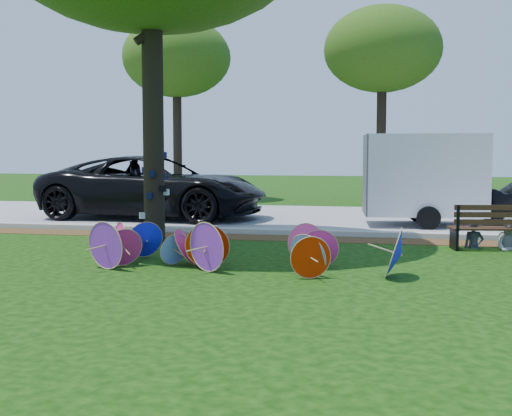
{
  "coord_description": "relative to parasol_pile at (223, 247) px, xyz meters",
  "views": [
    {
      "loc": [
        2.9,
        -9.76,
        1.93
      ],
      "look_at": [
        0.5,
        2.0,
        0.9
      ],
      "focal_mm": 45.0,
      "sensor_mm": 36.0,
      "label": 1
    }
  ],
  "objects": [
    {
      "name": "cargo_trailer",
      "position": [
        3.64,
        7.23,
        0.99
      ],
      "size": [
        3.18,
        2.17,
        2.72
      ],
      "primitive_type": "cube",
      "rotation": [
        0.0,
        0.0,
        0.09
      ],
      "color": "silver",
      "rests_on": "ground"
    },
    {
      "name": "parasol_pile",
      "position": [
        0.0,
        0.0,
        0.0
      ],
      "size": [
        5.31,
        1.84,
        0.83
      ],
      "color": "#D12369",
      "rests_on": "ground"
    },
    {
      "name": "curb",
      "position": [
        -0.23,
        4.66,
        -0.31
      ],
      "size": [
        90.0,
        0.3,
        0.12
      ],
      "primitive_type": "cube",
      "color": "#B7B5AD",
      "rests_on": "ground"
    },
    {
      "name": "black_van",
      "position": [
        -4.07,
        7.66,
        0.55
      ],
      "size": [
        6.75,
        3.31,
        1.84
      ],
      "primitive_type": "imported",
      "rotation": [
        0.0,
        0.0,
        1.53
      ],
      "color": "black",
      "rests_on": "ground"
    },
    {
      "name": "person_left",
      "position": [
        4.43,
        3.21,
        0.17
      ],
      "size": [
        0.42,
        0.3,
        1.08
      ],
      "primitive_type": "imported",
      "rotation": [
        0.0,
        0.0,
        0.12
      ],
      "color": "#373E4C",
      "rests_on": "ground"
    },
    {
      "name": "bg_trees",
      "position": [
        2.33,
        14.95,
        5.4
      ],
      "size": [
        20.47,
        5.27,
        7.4
      ],
      "color": "black",
      "rests_on": "ground"
    },
    {
      "name": "park_bench",
      "position": [
        4.78,
        3.16,
        0.09
      ],
      "size": [
        1.81,
        0.91,
        0.91
      ],
      "primitive_type": null,
      "rotation": [
        0.0,
        0.0,
        0.15
      ],
      "color": "black",
      "rests_on": "ground"
    },
    {
      "name": "person_right",
      "position": [
        5.13,
        3.21,
        0.27
      ],
      "size": [
        0.66,
        0.54,
        1.28
      ],
      "primitive_type": "imported",
      "rotation": [
        0.0,
        0.0,
        -0.08
      ],
      "color": "#B7B7C0",
      "rests_on": "ground"
    },
    {
      "name": "street",
      "position": [
        -0.23,
        8.81,
        -0.36
      ],
      "size": [
        90.0,
        8.0,
        0.01
      ],
      "primitive_type": "cube",
      "color": "gray",
      "rests_on": "ground"
    },
    {
      "name": "ground",
      "position": [
        -0.23,
        -0.54,
        -0.37
      ],
      "size": [
        90.0,
        90.0,
        0.0
      ],
      "primitive_type": "plane",
      "color": "black",
      "rests_on": "ground"
    },
    {
      "name": "mulch_strip",
      "position": [
        -0.23,
        3.96,
        -0.36
      ],
      "size": [
        90.0,
        1.0,
        0.01
      ],
      "primitive_type": "cube",
      "color": "#472D16",
      "rests_on": "ground"
    }
  ]
}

